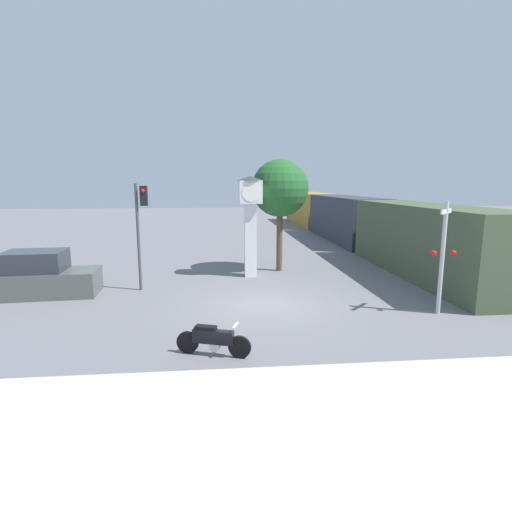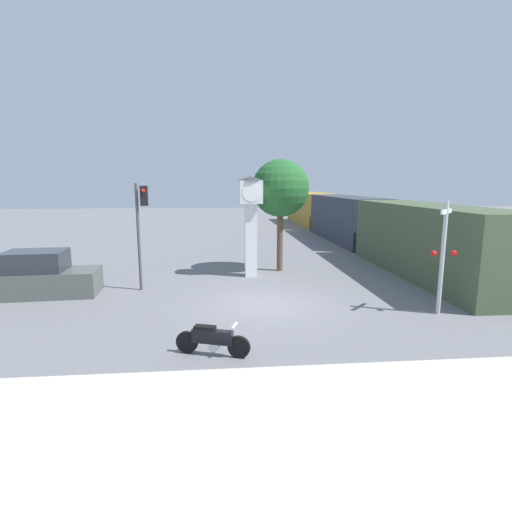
% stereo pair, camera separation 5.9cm
% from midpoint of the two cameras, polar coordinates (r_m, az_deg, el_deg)
% --- Properties ---
extents(ground_plane, '(120.00, 120.00, 0.00)m').
position_cam_midpoint_polar(ground_plane, '(14.84, 1.29, -6.88)').
color(ground_plane, slate).
extents(sidewalk_strip, '(36.00, 6.00, 0.10)m').
position_cam_midpoint_polar(sidewalk_strip, '(7.42, 9.81, -25.62)').
color(sidewalk_strip, '#BCB7A8').
rests_on(sidewalk_strip, ground_plane).
extents(motorcycle, '(1.93, 0.77, 0.88)m').
position_cam_midpoint_polar(motorcycle, '(10.55, -6.33, -11.81)').
color(motorcycle, black).
rests_on(motorcycle, ground_plane).
extents(clock_tower, '(1.26, 1.26, 4.72)m').
position_cam_midpoint_polar(clock_tower, '(18.77, -0.90, 6.49)').
color(clock_tower, white).
rests_on(clock_tower, ground_plane).
extents(freight_train, '(2.80, 36.80, 3.40)m').
position_cam_midpoint_polar(freight_train, '(32.17, 12.53, 5.28)').
color(freight_train, '#425138').
rests_on(freight_train, ground_plane).
extents(traffic_light, '(0.50, 0.35, 4.40)m').
position_cam_midpoint_polar(traffic_light, '(16.92, -16.22, 5.27)').
color(traffic_light, '#47474C').
rests_on(traffic_light, ground_plane).
extents(railroad_crossing_signal, '(0.90, 0.82, 3.84)m').
position_cam_midpoint_polar(railroad_crossing_signal, '(14.67, 25.02, 0.34)').
color(railroad_crossing_signal, '#B7B7BC').
rests_on(railroad_crossing_signal, ground_plane).
extents(street_tree, '(2.82, 2.82, 5.57)m').
position_cam_midpoint_polar(street_tree, '(20.00, 3.36, 9.55)').
color(street_tree, brown).
rests_on(street_tree, ground_plane).
extents(parked_car, '(4.31, 2.08, 1.80)m').
position_cam_midpoint_polar(parked_car, '(17.91, -28.52, -2.68)').
color(parked_car, '#4C514C').
rests_on(parked_car, ground_plane).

